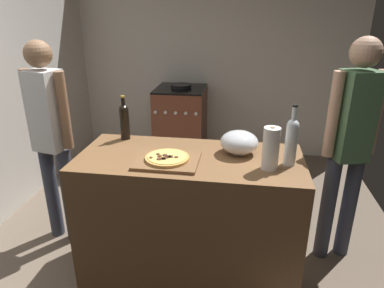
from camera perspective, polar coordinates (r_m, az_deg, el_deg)
ground_plane at (r=3.52m, az=-1.01°, el=-10.02°), size 3.82×3.53×0.02m
kitchen_wall_rear at (r=4.53m, az=2.20°, el=14.78°), size 3.82×0.10×2.60m
kitchen_wall_left at (r=3.71m, az=-27.83°, el=10.84°), size 0.10×3.53×2.60m
counter at (r=2.51m, az=-0.35°, el=-11.71°), size 1.49×0.67×0.92m
cutting_board at (r=2.21m, az=-4.10°, el=-2.78°), size 0.40×0.32×0.02m
pizza at (r=2.20m, az=-4.13°, el=-2.28°), size 0.28×0.28×0.03m
mixing_bowl at (r=2.33m, az=7.78°, el=0.28°), size 0.25×0.25×0.16m
paper_towel_roll at (r=2.12m, az=12.85°, el=-0.74°), size 0.10×0.10×0.27m
wine_bottle_green at (r=2.20m, az=16.07°, el=0.67°), size 0.07×0.07×0.39m
wine_bottle_amber at (r=2.60m, az=-11.08°, el=3.89°), size 0.07×0.07×0.33m
stove at (r=4.36m, az=-1.85°, el=3.29°), size 0.59×0.64×0.97m
person_in_stripes at (r=2.87m, az=-22.28°, el=1.71°), size 0.38×0.24×1.63m
person_in_red at (r=2.67m, az=24.60°, el=0.54°), size 0.38×0.26×1.67m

